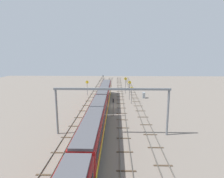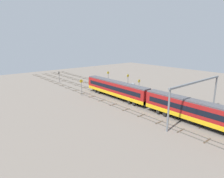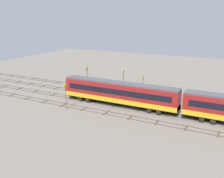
% 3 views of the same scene
% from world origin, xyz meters
% --- Properties ---
extents(ground_plane, '(139.01, 139.01, 0.00)m').
position_xyz_m(ground_plane, '(0.00, 0.00, 0.00)').
color(ground_plane, slate).
extents(track_near_foreground, '(123.01, 2.40, 0.16)m').
position_xyz_m(track_near_foreground, '(-0.00, -7.08, 0.07)').
color(track_near_foreground, '#59544C').
rests_on(track_near_foreground, ground).
extents(track_second_near, '(123.01, 2.40, 0.16)m').
position_xyz_m(track_second_near, '(-0.00, -2.36, 0.07)').
color(track_second_near, '#59544C').
rests_on(track_second_near, ground).
extents(track_with_train, '(123.01, 2.40, 0.16)m').
position_xyz_m(track_with_train, '(0.00, 2.36, 0.07)').
color(track_with_train, '#59544C').
rests_on(track_with_train, ground).
extents(track_second_far, '(123.01, 2.40, 0.16)m').
position_xyz_m(track_second_far, '(0.00, 7.08, 0.07)').
color(track_second_far, '#59544C').
rests_on(track_second_far, ground).
extents(train, '(75.20, 3.24, 4.80)m').
position_xyz_m(train, '(-19.70, 2.36, 2.66)').
color(train, maroon).
rests_on(train, ground).
extents(overhead_gantry, '(0.40, 19.81, 8.31)m').
position_xyz_m(overhead_gantry, '(-18.15, -0.33, 6.36)').
color(overhead_gantry, slate).
rests_on(overhead_gantry, ground).
extents(speed_sign_near_foreground, '(0.14, 0.98, 4.86)m').
position_xyz_m(speed_sign_near_foreground, '(2.39, -5.37, 3.22)').
color(speed_sign_near_foreground, '#4C4C51').
rests_on(speed_sign_near_foreground, ground).
extents(speed_sign_mid_trackside, '(0.14, 0.97, 5.82)m').
position_xyz_m(speed_sign_mid_trackside, '(16.24, -4.28, 3.79)').
color(speed_sign_mid_trackside, '#4C4C51').
rests_on(speed_sign_mid_trackside, ground).
extents(speed_sign_far_trackside, '(0.14, 0.93, 5.89)m').
position_xyz_m(speed_sign_far_trackside, '(7.01, -5.08, 3.79)').
color(speed_sign_far_trackside, '#4C4C51').
rests_on(speed_sign_far_trackside, ground).
extents(speed_sign_distant_end, '(0.14, 1.02, 5.11)m').
position_xyz_m(speed_sign_distant_end, '(12.73, 8.89, 3.40)').
color(speed_sign_distant_end, '#4C4C51').
rests_on(speed_sign_distant_end, ground).
extents(signal_light_trackside_approach, '(0.31, 0.32, 4.26)m').
position_xyz_m(signal_light_trackside_approach, '(36.26, 5.22, 2.80)').
color(signal_light_trackside_approach, '#4C4C51').
rests_on(signal_light_trackside_approach, ground).
extents(signal_light_trackside_departure, '(0.31, 0.32, 4.09)m').
position_xyz_m(signal_light_trackside_departure, '(-8.46, -0.38, 2.70)').
color(signal_light_trackside_departure, '#4C4C51').
rests_on(signal_light_trackside_departure, ground).
extents(relay_cabinet, '(1.42, 0.79, 1.86)m').
position_xyz_m(relay_cabinet, '(9.27, -9.83, 0.93)').
color(relay_cabinet, gray).
rests_on(relay_cabinet, ground).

